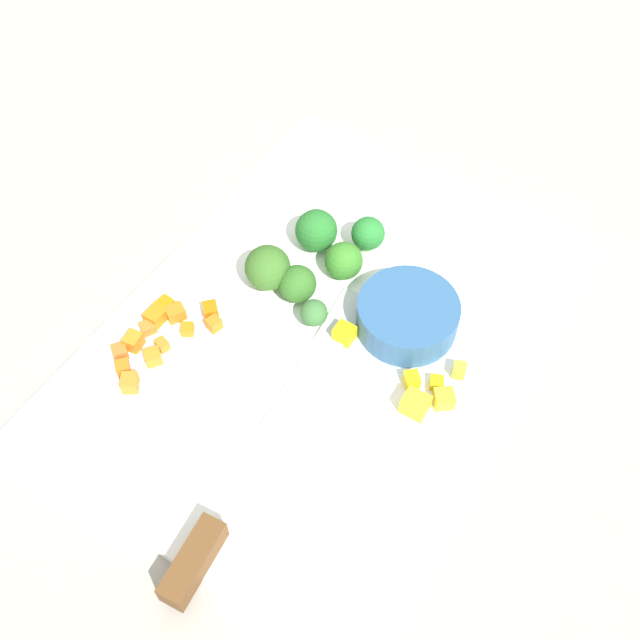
{
  "coord_description": "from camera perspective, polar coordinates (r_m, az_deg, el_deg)",
  "views": [
    {
      "loc": [
        -0.34,
        -0.21,
        0.58
      ],
      "look_at": [
        0.0,
        0.0,
        0.02
      ],
      "focal_mm": 42.5,
      "sensor_mm": 36.0,
      "label": 1
    }
  ],
  "objects": [
    {
      "name": "broccoli_floret_3",
      "position": [
        0.74,
        3.64,
        6.49
      ],
      "size": [
        0.03,
        0.03,
        0.04
      ],
      "color": "#87B162",
      "rests_on": "cutting_board"
    },
    {
      "name": "carrot_dice_7",
      "position": [
        0.71,
        -8.23,
        0.71
      ],
      "size": [
        0.02,
        0.02,
        0.01
      ],
      "primitive_type": "cube",
      "rotation": [
        0.0,
        0.0,
        2.38
      ],
      "color": "orange",
      "rests_on": "cutting_board"
    },
    {
      "name": "carrot_dice_8",
      "position": [
        0.71,
        -12.83,
        -0.58
      ],
      "size": [
        0.02,
        0.02,
        0.01
      ],
      "primitive_type": "cube",
      "rotation": [
        0.0,
        0.0,
        1.05
      ],
      "color": "orange",
      "rests_on": "cutting_board"
    },
    {
      "name": "carrot_dice_2",
      "position": [
        0.71,
        -12.28,
        0.26
      ],
      "size": [
        0.02,
        0.02,
        0.01
      ],
      "primitive_type": "cube",
      "rotation": [
        0.0,
        0.0,
        3.11
      ],
      "color": "orange",
      "rests_on": "cutting_board"
    },
    {
      "name": "chef_knife",
      "position": [
        0.62,
        -6.22,
        -12.61
      ],
      "size": [
        0.32,
        0.05,
        0.02
      ],
      "rotation": [
        0.0,
        0.0,
        0.09
      ],
      "color": "silver",
      "rests_on": "cutting_board"
    },
    {
      "name": "pepper_dice_0",
      "position": [
        0.66,
        9.32,
        -5.87
      ],
      "size": [
        0.02,
        0.02,
        0.01
      ],
      "primitive_type": "cube",
      "rotation": [
        0.0,
        0.0,
        0.66
      ],
      "color": "yellow",
      "rests_on": "cutting_board"
    },
    {
      "name": "pepper_dice_3",
      "position": [
        0.68,
        10.44,
        -3.72
      ],
      "size": [
        0.02,
        0.01,
        0.01
      ],
      "primitive_type": "cube",
      "rotation": [
        0.0,
        0.0,
        1.89
      ],
      "color": "yellow",
      "rests_on": "cutting_board"
    },
    {
      "name": "carrot_dice_1",
      "position": [
        0.7,
        -11.78,
        -1.84
      ],
      "size": [
        0.01,
        0.01,
        0.01
      ],
      "primitive_type": "cube",
      "rotation": [
        0.0,
        0.0,
        1.24
      ],
      "color": "orange",
      "rests_on": "cutting_board"
    },
    {
      "name": "broccoli_floret_4",
      "position": [
        0.71,
        -3.95,
        3.91
      ],
      "size": [
        0.04,
        0.04,
        0.05
      ],
      "color": "#8DC15F",
      "rests_on": "cutting_board"
    },
    {
      "name": "carrot_dice_3",
      "position": [
        0.72,
        -11.58,
        1.07
      ],
      "size": [
        0.02,
        0.02,
        0.01
      ],
      "primitive_type": "cube",
      "rotation": [
        0.0,
        0.0,
        3.01
      ],
      "color": "orange",
      "rests_on": "cutting_board"
    },
    {
      "name": "carrot_dice_12",
      "position": [
        0.7,
        -14.83,
        -2.33
      ],
      "size": [
        0.02,
        0.02,
        0.01
      ],
      "primitive_type": "cube",
      "rotation": [
        0.0,
        0.0,
        2.5
      ],
      "color": "orange",
      "rests_on": "cutting_board"
    },
    {
      "name": "carrot_dice_5",
      "position": [
        0.69,
        -12.46,
        -2.74
      ],
      "size": [
        0.02,
        0.02,
        0.01
      ],
      "primitive_type": "cube",
      "rotation": [
        0.0,
        0.0,
        0.92
      ],
      "color": "orange",
      "rests_on": "cutting_board"
    },
    {
      "name": "carrot_dice_0",
      "position": [
        0.7,
        -9.94,
        -0.7
      ],
      "size": [
        0.02,
        0.02,
        0.01
      ],
      "primitive_type": "cube",
      "rotation": [
        0.0,
        0.0,
        2.15
      ],
      "color": "orange",
      "rests_on": "cutting_board"
    },
    {
      "name": "carrot_dice_4",
      "position": [
        0.71,
        -10.82,
        0.52
      ],
      "size": [
        0.02,
        0.02,
        0.01
      ],
      "primitive_type": "cube",
      "rotation": [
        0.0,
        0.0,
        1.05
      ],
      "color": "orange",
      "rests_on": "cutting_board"
    },
    {
      "name": "pepper_dice_4",
      "position": [
        0.69,
        1.96,
        -0.89
      ],
      "size": [
        0.02,
        0.02,
        0.02
      ],
      "primitive_type": "cube",
      "rotation": [
        0.0,
        0.0,
        0.01
      ],
      "color": "yellow",
      "rests_on": "cutting_board"
    },
    {
      "name": "ground_plane",
      "position": [
        0.71,
        0.0,
        -1.04
      ],
      "size": [
        4.0,
        4.0,
        0.0
      ],
      "primitive_type": "plane",
      "color": "gray"
    },
    {
      "name": "broccoli_floret_1",
      "position": [
        0.74,
        -0.28,
        6.73
      ],
      "size": [
        0.04,
        0.04,
        0.04
      ],
      "color": "#92B267",
      "rests_on": "cutting_board"
    },
    {
      "name": "broccoli_floret_0",
      "position": [
        0.69,
        -0.54,
        0.42
      ],
      "size": [
        0.03,
        0.03,
        0.03
      ],
      "color": "#85AD65",
      "rests_on": "cutting_board"
    },
    {
      "name": "carrot_dice_10",
      "position": [
        0.68,
        -14.12,
        -4.6
      ],
      "size": [
        0.02,
        0.02,
        0.01
      ],
      "primitive_type": "cube",
      "rotation": [
        0.0,
        0.0,
        2.19
      ],
      "color": "orange",
      "rests_on": "cutting_board"
    },
    {
      "name": "pepper_dice_5",
      "position": [
        0.67,
        6.93,
        -4.48
      ],
      "size": [
        0.02,
        0.02,
        0.01
      ],
      "primitive_type": "cube",
      "rotation": [
        0.0,
        0.0,
        0.74
      ],
      "color": "yellow",
      "rests_on": "cutting_board"
    },
    {
      "name": "carrot_dice_9",
      "position": [
        0.7,
        -7.99,
        -0.29
      ],
      "size": [
        0.01,
        0.01,
        0.01
      ],
      "primitive_type": "cube",
      "rotation": [
        0.0,
        0.0,
        2.87
      ],
      "color": "orange",
      "rests_on": "cutting_board"
    },
    {
      "name": "pepper_dice_2",
      "position": [
        0.65,
        7.2,
        -6.32
      ],
      "size": [
        0.02,
        0.02,
        0.02
      ],
      "primitive_type": "cube",
      "rotation": [
        0.0,
        0.0,
        1.58
      ],
      "color": "yellow",
      "rests_on": "cutting_board"
    },
    {
      "name": "broccoli_floret_2",
      "position": [
        0.72,
        1.8,
        4.46
      ],
      "size": [
        0.04,
        0.04,
        0.04
      ],
      "color": "#84B969",
      "rests_on": "cutting_board"
    },
    {
      "name": "carrot_dice_11",
      "position": [
        0.69,
        -14.61,
        -3.47
      ],
      "size": [
        0.02,
        0.02,
        0.01
      ],
      "primitive_type": "cube",
      "rotation": [
        0.0,
        0.0,
        2.41
      ],
      "color": "orange",
      "rests_on": "cutting_board"
    },
    {
      "name": "carrot_dice_6",
      "position": [
        0.7,
        -13.86,
        -1.57
      ],
      "size": [
        0.02,
        0.02,
        0.02
      ],
      "primitive_type": "cube",
      "rotation": [
        0.0,
        0.0,
        0.13
      ],
      "color": "orange",
      "rests_on": "cutting_board"
    },
    {
      "name": "prep_bowl",
      "position": [
        0.69,
        6.61,
        0.33
      ],
      "size": [
        0.09,
        0.09,
        0.03
      ],
      "primitive_type": "cylinder",
      "color": "#2C5685",
      "rests_on": "cutting_board"
    },
    {
      "name": "broccoli_floret_5",
      "position": [
        0.7,
        -1.71,
        2.72
      ],
      "size": [
        0.04,
        0.04,
        0.04
      ],
      "color": "#86C16B",
      "rests_on": "cutting_board"
    },
    {
      "name": "pepper_dice_1",
      "position": [
        0.67,
        8.77,
        -4.69
      ],
      "size": [
        0.02,
        0.02,
        0.01
      ],
      "primitive_type": "cube",
      "rotation": [
        0.0,
        0.0,
        0.41
      ],
      "color": "yellow",
      "rests_on": "cutting_board"
    },
    {
      "name": "cutting_board",
      "position": [
        0.7,
        0.0,
        -0.76
      ],
      "size": [
        0.49,
        0.35,
        0.01
      ],
      "primitive_type": "cube",
      "color": "white",
      "rests_on": "ground_plane"
    }
  ]
}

